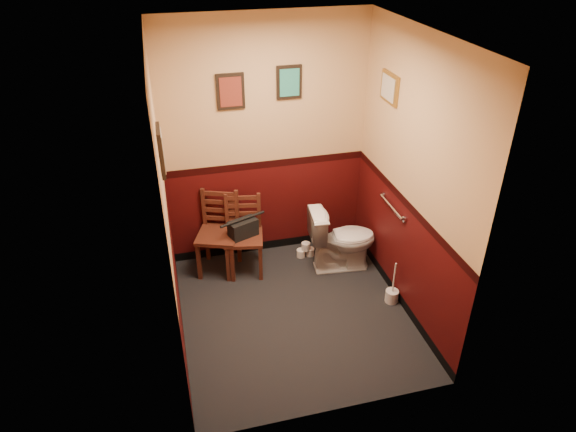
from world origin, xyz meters
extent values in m
cube|color=black|center=(0.00, 0.00, 0.00)|extent=(2.20, 2.40, 0.00)
cube|color=silver|center=(0.00, 0.00, 2.70)|extent=(2.20, 2.40, 0.00)
cube|color=#3B0909|center=(0.00, 1.20, 1.35)|extent=(2.20, 0.00, 2.70)
cube|color=#3B0909|center=(0.00, -1.20, 1.35)|extent=(2.20, 0.00, 2.70)
cube|color=#3B0909|center=(-1.10, 0.00, 1.35)|extent=(0.00, 2.40, 2.70)
cube|color=#3B0909|center=(1.10, 0.00, 1.35)|extent=(0.00, 2.40, 2.70)
cylinder|color=silver|center=(1.07, 0.25, 0.95)|extent=(0.03, 0.50, 0.03)
cylinder|color=silver|center=(1.09, 0.00, 0.95)|extent=(0.02, 0.06, 0.06)
cylinder|color=silver|center=(1.09, 0.50, 0.95)|extent=(0.02, 0.06, 0.06)
cube|color=black|center=(-0.35, 1.18, 1.95)|extent=(0.28, 0.03, 0.36)
cube|color=maroon|center=(-0.35, 1.17, 1.95)|extent=(0.22, 0.01, 0.30)
cube|color=black|center=(0.25, 1.18, 2.00)|extent=(0.26, 0.03, 0.34)
cube|color=teal|center=(0.25, 1.17, 2.00)|extent=(0.20, 0.01, 0.28)
cube|color=black|center=(-1.08, 0.10, 1.85)|extent=(0.03, 0.30, 0.38)
cube|color=#B6A78F|center=(-1.07, 0.10, 1.85)|extent=(0.01, 0.24, 0.31)
cube|color=olive|center=(1.08, 0.60, 2.05)|extent=(0.03, 0.34, 0.28)
cube|color=#B6A78F|center=(1.07, 0.60, 2.05)|extent=(0.01, 0.28, 0.22)
imported|color=white|center=(0.72, 0.65, 0.36)|extent=(0.78, 0.48, 0.73)
cylinder|color=silver|center=(1.03, -0.07, 0.07)|extent=(0.13, 0.13, 0.13)
cylinder|color=silver|center=(1.03, -0.07, 0.29)|extent=(0.02, 0.02, 0.38)
cube|color=#512418|center=(-0.61, 0.92, 0.46)|extent=(0.55, 0.55, 0.04)
cube|color=#512418|center=(-0.85, 0.81, 0.23)|extent=(0.05, 0.05, 0.46)
cube|color=#512418|center=(-0.72, 1.16, 0.23)|extent=(0.05, 0.05, 0.46)
cube|color=#512418|center=(-0.51, 0.68, 0.23)|extent=(0.05, 0.05, 0.46)
cube|color=#512418|center=(-0.38, 1.03, 0.23)|extent=(0.05, 0.05, 0.46)
cube|color=#512418|center=(-0.72, 1.16, 0.69)|extent=(0.05, 0.05, 0.46)
cube|color=#512418|center=(-0.37, 1.03, 0.69)|extent=(0.05, 0.05, 0.46)
cube|color=#512418|center=(-0.55, 1.10, 0.56)|extent=(0.33, 0.15, 0.05)
cube|color=#512418|center=(-0.55, 1.10, 0.67)|extent=(0.33, 0.15, 0.05)
cube|color=#512418|center=(-0.55, 1.10, 0.77)|extent=(0.33, 0.15, 0.05)
cube|color=#512418|center=(-0.55, 1.10, 0.87)|extent=(0.33, 0.15, 0.05)
cube|color=#512418|center=(-0.35, 0.84, 0.44)|extent=(0.48, 0.48, 0.04)
cube|color=#512418|center=(-0.55, 0.70, 0.22)|extent=(0.05, 0.05, 0.44)
cube|color=#512418|center=(-0.49, 1.05, 0.22)|extent=(0.05, 0.05, 0.44)
cube|color=#512418|center=(-0.21, 0.63, 0.22)|extent=(0.05, 0.05, 0.44)
cube|color=#512418|center=(-0.14, 0.98, 0.22)|extent=(0.05, 0.05, 0.44)
cube|color=#512418|center=(-0.49, 1.05, 0.66)|extent=(0.04, 0.04, 0.44)
cube|color=#512418|center=(-0.14, 0.98, 0.66)|extent=(0.04, 0.04, 0.44)
cube|color=#512418|center=(-0.31, 1.02, 0.54)|extent=(0.33, 0.09, 0.04)
cube|color=#512418|center=(-0.31, 1.02, 0.64)|extent=(0.33, 0.09, 0.04)
cube|color=#512418|center=(-0.31, 1.02, 0.73)|extent=(0.33, 0.09, 0.04)
cube|color=#512418|center=(-0.31, 1.02, 0.83)|extent=(0.33, 0.09, 0.04)
cube|color=black|center=(-0.35, 0.84, 0.56)|extent=(0.34, 0.25, 0.19)
cylinder|color=black|center=(-0.35, 0.84, 0.67)|extent=(0.26, 0.12, 0.03)
cylinder|color=silver|center=(0.33, 0.94, 0.05)|extent=(0.10, 0.10, 0.09)
cylinder|color=silver|center=(0.44, 0.94, 0.05)|extent=(0.10, 0.10, 0.09)
cylinder|color=silver|center=(0.39, 0.93, 0.14)|extent=(0.10, 0.10, 0.09)
camera|label=1|loc=(-1.03, -3.79, 3.49)|focal=32.00mm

